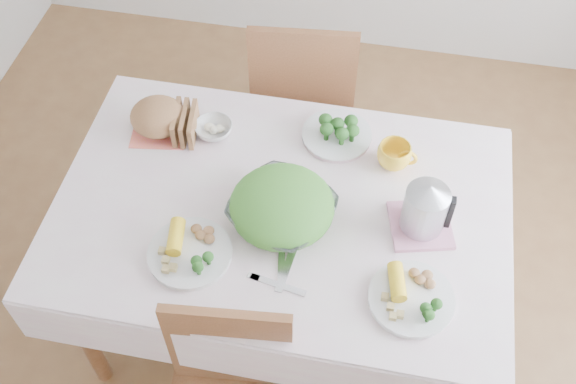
% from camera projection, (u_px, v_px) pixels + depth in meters
% --- Properties ---
extents(floor, '(3.60, 3.60, 0.00)m').
position_uv_depth(floor, '(282.00, 314.00, 2.83)').
color(floor, brown).
rests_on(floor, ground).
extents(dining_table, '(1.40, 0.90, 0.75)m').
position_uv_depth(dining_table, '(282.00, 268.00, 2.53)').
color(dining_table, brown).
rests_on(dining_table, floor).
extents(tablecloth, '(1.50, 1.00, 0.01)m').
position_uv_depth(tablecloth, '(281.00, 208.00, 2.23)').
color(tablecloth, white).
rests_on(tablecloth, dining_table).
extents(chair_far, '(0.48, 0.48, 0.97)m').
position_uv_depth(chair_far, '(305.00, 94.00, 2.97)').
color(chair_far, brown).
rests_on(chair_far, floor).
extents(salad_bowl, '(0.42, 0.42, 0.08)m').
position_uv_depth(salad_bowl, '(282.00, 211.00, 2.16)').
color(salad_bowl, white).
rests_on(salad_bowl, tablecloth).
extents(dinner_plate_left, '(0.31, 0.31, 0.02)m').
position_uv_depth(dinner_plate_left, '(190.00, 253.00, 2.10)').
color(dinner_plate_left, white).
rests_on(dinner_plate_left, tablecloth).
extents(dinner_plate_right, '(0.29, 0.29, 0.02)m').
position_uv_depth(dinner_plate_right, '(411.00, 299.00, 2.00)').
color(dinner_plate_right, white).
rests_on(dinner_plate_right, tablecloth).
extents(broccoli_plate, '(0.29, 0.29, 0.02)m').
position_uv_depth(broccoli_plate, '(337.00, 136.00, 2.40)').
color(broccoli_plate, beige).
rests_on(broccoli_plate, tablecloth).
extents(napkin, '(0.22, 0.22, 0.00)m').
position_uv_depth(napkin, '(161.00, 129.00, 2.44)').
color(napkin, '#F5735D').
rests_on(napkin, tablecloth).
extents(bread_loaf, '(0.26, 0.25, 0.12)m').
position_uv_depth(bread_loaf, '(158.00, 118.00, 2.39)').
color(bread_loaf, brown).
rests_on(bread_loaf, napkin).
extents(fruit_bowl, '(0.14, 0.14, 0.04)m').
position_uv_depth(fruit_bowl, '(214.00, 129.00, 2.41)').
color(fruit_bowl, white).
rests_on(fruit_bowl, tablecloth).
extents(yellow_mug, '(0.13, 0.13, 0.09)m').
position_uv_depth(yellow_mug, '(394.00, 156.00, 2.30)').
color(yellow_mug, yellow).
rests_on(yellow_mug, tablecloth).
extents(pink_tray, '(0.23, 0.23, 0.02)m').
position_uv_depth(pink_tray, '(420.00, 225.00, 2.17)').
color(pink_tray, pink).
rests_on(pink_tray, tablecloth).
extents(electric_kettle, '(0.17, 0.17, 0.19)m').
position_uv_depth(electric_kettle, '(426.00, 204.00, 2.08)').
color(electric_kettle, '#B2B5BA').
rests_on(electric_kettle, pink_tray).
extents(fork_left, '(0.05, 0.18, 0.00)m').
position_uv_depth(fork_left, '(282.00, 260.00, 2.09)').
color(fork_left, silver).
rests_on(fork_left, tablecloth).
extents(fork_right, '(0.05, 0.21, 0.00)m').
position_uv_depth(fork_right, '(288.00, 263.00, 2.09)').
color(fork_right, silver).
rests_on(fork_right, tablecloth).
extents(knife, '(0.18, 0.05, 0.00)m').
position_uv_depth(knife, '(278.00, 285.00, 2.04)').
color(knife, silver).
rests_on(knife, tablecloth).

